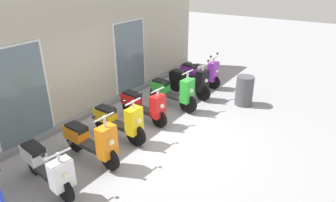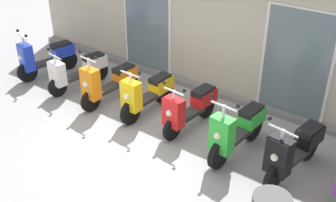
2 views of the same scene
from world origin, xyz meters
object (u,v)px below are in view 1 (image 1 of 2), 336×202
(scooter_yellow, at_px, (119,121))
(trash_bin, at_px, (244,91))
(scooter_orange, at_px, (91,140))
(traffic_cone, at_px, (210,68))
(scooter_green, at_px, (173,92))
(scooter_red, at_px, (144,105))
(scooter_white, at_px, (47,166))
(scooter_black, at_px, (190,81))
(scooter_purple, at_px, (200,73))

(scooter_yellow, xyz_separation_m, trash_bin, (3.48, -1.76, -0.03))
(scooter_orange, distance_m, trash_bin, 4.75)
(trash_bin, bearing_deg, traffic_cone, 46.73)
(scooter_orange, relative_size, scooter_green, 0.98)
(scooter_red, bearing_deg, scooter_white, -178.02)
(scooter_black, bearing_deg, scooter_green, -178.08)
(scooter_red, bearing_deg, scooter_yellow, -177.01)
(scooter_black, xyz_separation_m, traffic_cone, (2.26, 0.41, -0.24))
(scooter_yellow, height_order, scooter_red, scooter_yellow)
(scooter_red, relative_size, scooter_green, 0.93)
(scooter_orange, distance_m, scooter_black, 4.14)
(scooter_yellow, relative_size, scooter_purple, 1.01)
(scooter_black, bearing_deg, scooter_white, 179.39)
(scooter_black, bearing_deg, scooter_yellow, 178.07)
(scooter_white, distance_m, scooter_green, 4.15)
(scooter_orange, xyz_separation_m, scooter_black, (4.14, 0.01, 0.01))
(scooter_yellow, bearing_deg, scooter_black, -1.93)
(traffic_cone, bearing_deg, scooter_red, -176.79)
(scooter_red, height_order, traffic_cone, scooter_red)
(scooter_red, xyz_separation_m, scooter_purple, (3.15, -0.01, -0.01))
(scooter_red, bearing_deg, scooter_purple, -0.17)
(scooter_white, height_order, scooter_green, scooter_green)
(scooter_orange, distance_m, traffic_cone, 6.42)
(scooter_purple, xyz_separation_m, trash_bin, (-0.69, -1.81, -0.03))
(scooter_yellow, distance_m, scooter_purple, 4.17)
(scooter_purple, bearing_deg, scooter_black, -171.46)
(scooter_orange, relative_size, trash_bin, 1.83)
(scooter_yellow, xyz_separation_m, scooter_green, (2.14, -0.14, 0.03))
(scooter_orange, height_order, traffic_cone, scooter_orange)
(scooter_green, bearing_deg, scooter_black, 1.92)
(scooter_yellow, distance_m, scooter_black, 3.17)
(scooter_white, distance_m, scooter_orange, 1.03)
(scooter_yellow, relative_size, scooter_black, 0.99)
(scooter_white, distance_m, scooter_yellow, 2.01)
(scooter_orange, distance_m, scooter_yellow, 0.99)
(scooter_yellow, bearing_deg, scooter_green, -3.76)
(trash_bin, bearing_deg, scooter_yellow, 153.16)
(scooter_yellow, bearing_deg, scooter_red, 2.99)
(scooter_red, distance_m, scooter_black, 2.15)
(scooter_orange, bearing_deg, scooter_green, -0.39)
(scooter_green, distance_m, scooter_purple, 2.03)
(traffic_cone, distance_m, trash_bin, 2.84)
(scooter_white, height_order, scooter_yellow, scooter_yellow)
(scooter_orange, relative_size, scooter_black, 1.00)
(scooter_purple, distance_m, trash_bin, 1.93)
(scooter_purple, height_order, trash_bin, scooter_purple)
(scooter_yellow, height_order, scooter_green, scooter_green)
(scooter_white, bearing_deg, scooter_black, -0.61)
(scooter_red, distance_m, scooter_green, 1.14)
(scooter_green, xyz_separation_m, trash_bin, (1.34, -1.62, -0.06))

